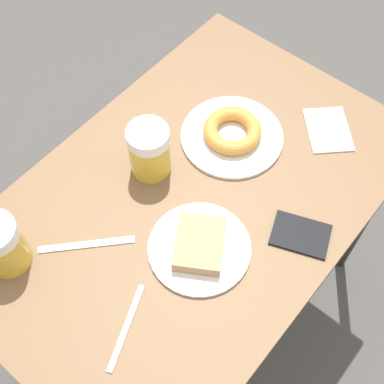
# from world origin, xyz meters

# --- Properties ---
(ground_plane) EXTENTS (8.00, 8.00, 0.00)m
(ground_plane) POSITION_xyz_m (0.00, 0.00, 0.00)
(ground_plane) COLOR #474442
(table) EXTENTS (0.69, 1.06, 0.77)m
(table) POSITION_xyz_m (0.00, 0.00, 0.70)
(table) COLOR brown
(table) RESTS_ON ground_plane
(plate_with_cake) EXTENTS (0.22, 0.22, 0.04)m
(plate_with_cake) POSITION_xyz_m (-0.10, 0.09, 0.78)
(plate_with_cake) COLOR white
(plate_with_cake) RESTS_ON table
(plate_with_donut) EXTENTS (0.25, 0.25, 0.05)m
(plate_with_donut) POSITION_xyz_m (0.03, -0.19, 0.79)
(plate_with_donut) COLOR white
(plate_with_donut) RESTS_ON table
(beer_mug_left) EXTENTS (0.10, 0.10, 0.14)m
(beer_mug_left) POSITION_xyz_m (0.13, 0.00, 0.84)
(beer_mug_left) COLOR gold
(beer_mug_left) RESTS_ON table
(beer_mug_center) EXTENTS (0.10, 0.10, 0.14)m
(beer_mug_center) POSITION_xyz_m (0.20, 0.37, 0.84)
(beer_mug_center) COLOR gold
(beer_mug_center) RESTS_ON table
(napkin_folded) EXTENTS (0.17, 0.17, 0.00)m
(napkin_folded) POSITION_xyz_m (-0.14, -0.37, 0.77)
(napkin_folded) COLOR white
(napkin_folded) RESTS_ON table
(fork) EXTENTS (0.08, 0.18, 0.00)m
(fork) POSITION_xyz_m (-0.10, 0.32, 0.77)
(fork) COLOR silver
(fork) RESTS_ON table
(knife) EXTENTS (0.16, 0.17, 0.00)m
(knife) POSITION_xyz_m (0.10, 0.24, 0.77)
(knife) COLOR silver
(knife) RESTS_ON table
(passport_near_edge) EXTENTS (0.15, 0.13, 0.01)m
(passport_near_edge) POSITION_xyz_m (-0.25, -0.08, 0.77)
(passport_near_edge) COLOR black
(passport_near_edge) RESTS_ON table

